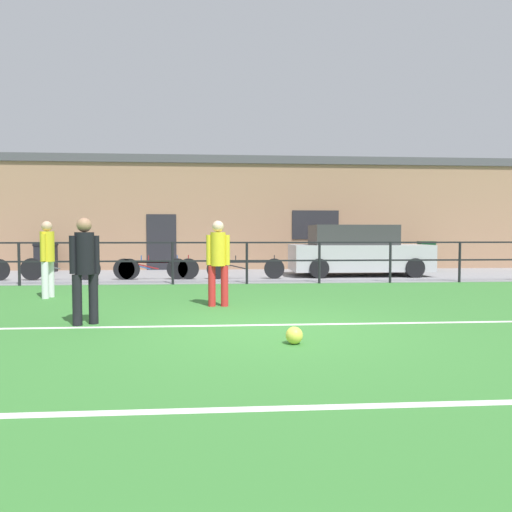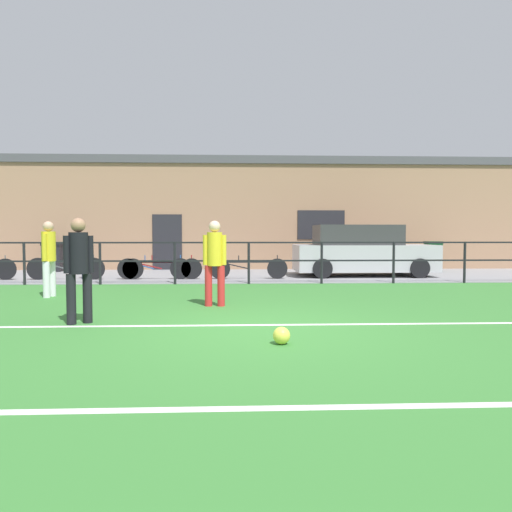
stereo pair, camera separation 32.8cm
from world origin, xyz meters
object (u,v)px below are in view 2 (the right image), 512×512
object	(u,v)px
bicycle_parked_0	(66,268)
bicycle_parked_4	(248,268)
trash_bin_1	(433,256)
bicycle_parked_2	(154,268)
soccer_ball_match	(282,336)
spectator_child	(86,258)
player_striker	(215,258)
player_winger	(49,254)
trash_bin_0	(53,257)
bicycle_parked_1	(162,268)
parked_car_red	(362,252)
player_goalkeeper	(79,264)

from	to	relation	value
bicycle_parked_0	bicycle_parked_4	world-z (taller)	bicycle_parked_0
trash_bin_1	bicycle_parked_4	bearing A→B (deg)	-158.97
bicycle_parked_2	soccer_ball_match	bearing A→B (deg)	-69.87
spectator_child	trash_bin_1	world-z (taller)	spectator_child
player_striker	trash_bin_1	size ratio (longest dim) A/B	1.49
bicycle_parked_2	trash_bin_1	size ratio (longest dim) A/B	2.01
trash_bin_1	soccer_ball_match	bearing A→B (deg)	-121.20
player_winger	trash_bin_0	world-z (taller)	player_winger
bicycle_parked_2	bicycle_parked_4	size ratio (longest dim) A/B	0.93
bicycle_parked_1	bicycle_parked_2	bearing A→B (deg)	-180.00
soccer_ball_match	parked_car_red	bearing A→B (deg)	69.20
spectator_child	soccer_ball_match	bearing A→B (deg)	121.88
bicycle_parked_2	bicycle_parked_4	bearing A→B (deg)	0.00
spectator_child	bicycle_parked_0	bearing A→B (deg)	32.35
player_striker	parked_car_red	world-z (taller)	parked_car_red
bicycle_parked_4	trash_bin_0	xyz separation A→B (m)	(-6.93, 3.10, 0.19)
player_winger	trash_bin_1	xyz separation A→B (m)	(11.10, 6.25, -0.36)
trash_bin_1	bicycle_parked_1	bearing A→B (deg)	-164.45
trash_bin_1	bicycle_parked_0	bearing A→B (deg)	-167.94
player_striker	spectator_child	distance (m)	6.79
player_goalkeeper	bicycle_parked_4	xyz separation A→B (m)	(2.73, 6.73, -0.57)
spectator_child	parked_car_red	xyz separation A→B (m)	(8.54, 0.65, 0.16)
trash_bin_0	trash_bin_1	xyz separation A→B (m)	(13.64, -0.52, 0.04)
player_winger	player_goalkeeper	bearing A→B (deg)	35.58
player_striker	bicycle_parked_2	xyz separation A→B (m)	(-2.03, 5.09, -0.57)
player_winger	player_striker	bearing A→B (deg)	75.74
soccer_ball_match	trash_bin_0	bearing A→B (deg)	122.31
spectator_child	trash_bin_1	size ratio (longest dim) A/B	1.00
player_striker	trash_bin_1	bearing A→B (deg)	49.81
player_striker	trash_bin_1	world-z (taller)	player_striker
bicycle_parked_1	bicycle_parked_4	world-z (taller)	bicycle_parked_1
player_goalkeeper	parked_car_red	xyz separation A→B (m)	(6.39, 7.68, -0.12)
player_striker	trash_bin_0	bearing A→B (deg)	131.06
bicycle_parked_4	trash_bin_1	bearing A→B (deg)	21.03
bicycle_parked_2	trash_bin_1	xyz separation A→B (m)	(9.51, 2.58, 0.22)
soccer_ball_match	bicycle_parked_4	xyz separation A→B (m)	(-0.20, 8.17, 0.23)
parked_car_red	bicycle_parked_0	xyz separation A→B (m)	(-9.04, -0.95, -0.43)
bicycle_parked_2	bicycle_parked_4	distance (m)	2.79
player_goalkeeper	bicycle_parked_1	distance (m)	6.75
player_goalkeeper	soccer_ball_match	size ratio (longest dim) A/B	7.45
parked_car_red	bicycle_parked_1	xyz separation A→B (m)	(-6.23, -0.95, -0.44)
soccer_ball_match	bicycle_parked_0	size ratio (longest dim) A/B	0.09
bicycle_parked_0	bicycle_parked_1	xyz separation A→B (m)	(2.81, 0.00, -0.01)
spectator_child	bicycle_parked_2	distance (m)	2.13
spectator_child	bicycle_parked_4	size ratio (longest dim) A/B	0.47
bicycle_parked_4	bicycle_parked_0	bearing A→B (deg)	-180.00
player_striker	player_winger	bearing A→B (deg)	162.73
bicycle_parked_0	trash_bin_0	world-z (taller)	trash_bin_0
spectator_child	trash_bin_0	xyz separation A→B (m)	(-2.05, 2.80, -0.11)
soccer_ball_match	bicycle_parked_4	distance (m)	8.18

